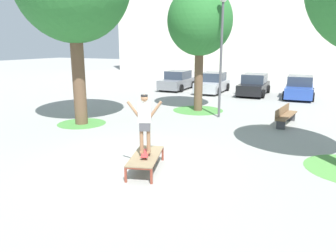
{
  "coord_description": "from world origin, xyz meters",
  "views": [
    {
      "loc": [
        5.08,
        -8.31,
        3.6
      ],
      "look_at": [
        0.59,
        1.05,
        1.0
      ],
      "focal_mm": 35.12,
      "sensor_mm": 36.0,
      "label": 1
    }
  ],
  "objects_px": {
    "skater": "(145,120)",
    "car_grey": "(178,81)",
    "car_black": "(254,85)",
    "skate_box": "(146,157)",
    "light_post": "(222,39)",
    "park_bench": "(285,115)",
    "car_silver": "(213,83)",
    "tree_mid_back": "(200,22)",
    "skateboard": "(145,153)",
    "car_blue": "(299,88)"
  },
  "relations": [
    {
      "from": "skater",
      "to": "car_grey",
      "type": "height_order",
      "value": "skater"
    },
    {
      "from": "car_black",
      "to": "skate_box",
      "type": "bearing_deg",
      "value": -89.39
    },
    {
      "from": "light_post",
      "to": "park_bench",
      "type": "bearing_deg",
      "value": -4.39
    },
    {
      "from": "skate_box",
      "to": "skater",
      "type": "bearing_deg",
      "value": -72.98
    },
    {
      "from": "light_post",
      "to": "car_silver",
      "type": "bearing_deg",
      "value": 110.32
    },
    {
      "from": "skate_box",
      "to": "park_bench",
      "type": "bearing_deg",
      "value": 68.69
    },
    {
      "from": "skate_box",
      "to": "car_silver",
      "type": "xyz_separation_m",
      "value": [
        -3.25,
        16.1,
        0.28
      ]
    },
    {
      "from": "light_post",
      "to": "car_grey",
      "type": "bearing_deg",
      "value": 125.44
    },
    {
      "from": "car_grey",
      "to": "park_bench",
      "type": "relative_size",
      "value": 1.74
    },
    {
      "from": "tree_mid_back",
      "to": "car_grey",
      "type": "xyz_separation_m",
      "value": [
        -4.55,
        7.42,
        -4.03
      ]
    },
    {
      "from": "car_grey",
      "to": "car_silver",
      "type": "bearing_deg",
      "value": -7.26
    },
    {
      "from": "car_grey",
      "to": "light_post",
      "type": "height_order",
      "value": "light_post"
    },
    {
      "from": "skateboard",
      "to": "car_grey",
      "type": "height_order",
      "value": "car_grey"
    },
    {
      "from": "tree_mid_back",
      "to": "light_post",
      "type": "height_order",
      "value": "tree_mid_back"
    },
    {
      "from": "tree_mid_back",
      "to": "skater",
      "type": "bearing_deg",
      "value": -78.84
    },
    {
      "from": "car_silver",
      "to": "car_black",
      "type": "bearing_deg",
      "value": 2.85
    },
    {
      "from": "skater",
      "to": "car_blue",
      "type": "bearing_deg",
      "value": 79.85
    },
    {
      "from": "car_silver",
      "to": "light_post",
      "type": "relative_size",
      "value": 0.73
    },
    {
      "from": "skateboard",
      "to": "light_post",
      "type": "distance_m",
      "value": 8.6
    },
    {
      "from": "car_silver",
      "to": "car_blue",
      "type": "distance_m",
      "value": 6.16
    },
    {
      "from": "skater",
      "to": "skateboard",
      "type": "bearing_deg",
      "value": -65.62
    },
    {
      "from": "skate_box",
      "to": "skater",
      "type": "xyz_separation_m",
      "value": [
        0.01,
        -0.04,
        1.12
      ]
    },
    {
      "from": "skateboard",
      "to": "car_blue",
      "type": "bearing_deg",
      "value": 79.85
    },
    {
      "from": "light_post",
      "to": "skateboard",
      "type": "bearing_deg",
      "value": -88.34
    },
    {
      "from": "skater",
      "to": "car_silver",
      "type": "height_order",
      "value": "skater"
    },
    {
      "from": "car_black",
      "to": "skateboard",
      "type": "bearing_deg",
      "value": -89.35
    },
    {
      "from": "skate_box",
      "to": "skateboard",
      "type": "xyz_separation_m",
      "value": [
        0.01,
        -0.04,
        0.12
      ]
    },
    {
      "from": "skater",
      "to": "car_grey",
      "type": "distance_m",
      "value": 17.73
    },
    {
      "from": "skate_box",
      "to": "skater",
      "type": "relative_size",
      "value": 1.2
    },
    {
      "from": "park_bench",
      "to": "light_post",
      "type": "height_order",
      "value": "light_post"
    },
    {
      "from": "skate_box",
      "to": "tree_mid_back",
      "type": "distance_m",
      "value": 10.2
    },
    {
      "from": "skater",
      "to": "light_post",
      "type": "height_order",
      "value": "light_post"
    },
    {
      "from": "skate_box",
      "to": "car_black",
      "type": "xyz_separation_m",
      "value": [
        -0.17,
        16.25,
        0.28
      ]
    },
    {
      "from": "car_blue",
      "to": "light_post",
      "type": "xyz_separation_m",
      "value": [
        -3.13,
        -8.23,
        3.13
      ]
    },
    {
      "from": "tree_mid_back",
      "to": "skateboard",
      "type": "bearing_deg",
      "value": -78.84
    },
    {
      "from": "park_bench",
      "to": "skater",
      "type": "bearing_deg",
      "value": -111.13
    },
    {
      "from": "skater",
      "to": "park_bench",
      "type": "bearing_deg",
      "value": 68.87
    },
    {
      "from": "car_blue",
      "to": "light_post",
      "type": "height_order",
      "value": "light_post"
    },
    {
      "from": "skater",
      "to": "tree_mid_back",
      "type": "distance_m",
      "value": 9.82
    },
    {
      "from": "car_grey",
      "to": "car_blue",
      "type": "xyz_separation_m",
      "value": [
        9.24,
        -0.36,
        0.0
      ]
    },
    {
      "from": "skate_box",
      "to": "car_grey",
      "type": "xyz_separation_m",
      "value": [
        -6.34,
        16.49,
        0.28
      ]
    },
    {
      "from": "skater",
      "to": "car_grey",
      "type": "bearing_deg",
      "value": 111.0
    },
    {
      "from": "skater",
      "to": "car_blue",
      "type": "relative_size",
      "value": 0.4
    },
    {
      "from": "car_blue",
      "to": "skate_box",
      "type": "bearing_deg",
      "value": -100.22
    },
    {
      "from": "car_silver",
      "to": "park_bench",
      "type": "bearing_deg",
      "value": -53.55
    },
    {
      "from": "car_blue",
      "to": "park_bench",
      "type": "distance_m",
      "value": 8.48
    },
    {
      "from": "light_post",
      "to": "car_blue",
      "type": "bearing_deg",
      "value": 69.21
    },
    {
      "from": "car_grey",
      "to": "skate_box",
      "type": "bearing_deg",
      "value": -68.99
    },
    {
      "from": "car_black",
      "to": "car_blue",
      "type": "distance_m",
      "value": 3.08
    },
    {
      "from": "car_black",
      "to": "car_blue",
      "type": "relative_size",
      "value": 0.99
    }
  ]
}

